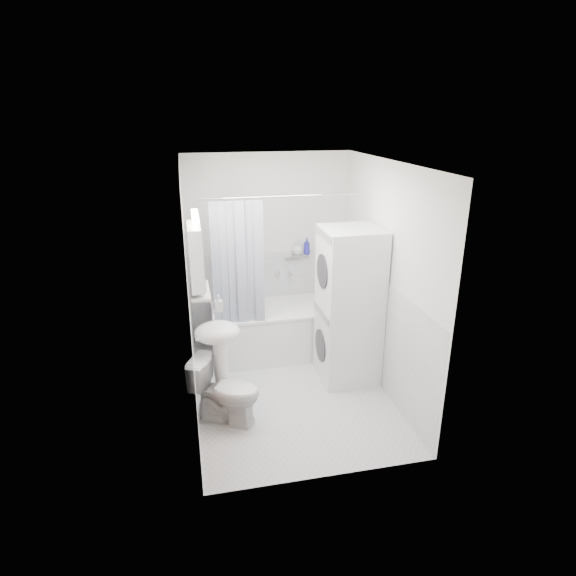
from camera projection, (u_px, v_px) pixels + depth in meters
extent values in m
plane|color=silver|center=(291.00, 392.00, 5.17)|extent=(2.60, 2.60, 0.00)
plane|color=white|center=(269.00, 252.00, 5.94)|extent=(2.00, 0.00, 2.00)
plane|color=white|center=(330.00, 347.00, 3.56)|extent=(2.00, 0.00, 2.00)
plane|color=white|center=(189.00, 295.00, 4.55)|extent=(0.00, 2.60, 2.60)
plane|color=white|center=(386.00, 280.00, 4.95)|extent=(0.00, 2.60, 2.60)
plane|color=white|center=(292.00, 163.00, 4.34)|extent=(2.60, 2.60, 0.00)
plane|color=white|center=(269.00, 298.00, 6.14)|extent=(1.98, 0.00, 1.98)
plane|color=white|center=(194.00, 352.00, 4.76)|extent=(0.00, 2.58, 2.58)
plane|color=white|center=(381.00, 333.00, 5.16)|extent=(0.00, 2.58, 2.58)
plane|color=brown|center=(196.00, 358.00, 3.82)|extent=(0.00, 2.00, 2.00)
cylinder|color=silver|center=(198.00, 339.00, 4.13)|extent=(0.04, 0.04, 0.04)
cube|color=white|center=(280.00, 331.00, 5.92)|extent=(1.59, 0.74, 0.58)
cube|color=white|center=(279.00, 308.00, 5.81)|extent=(1.61, 0.76, 0.03)
cube|color=silver|center=(279.00, 317.00, 5.85)|extent=(1.41, 0.56, 0.20)
cylinder|color=silver|center=(290.00, 272.00, 6.04)|extent=(0.04, 0.12, 0.04)
cylinder|color=silver|center=(285.00, 196.00, 5.03)|extent=(1.79, 0.02, 0.02)
cube|color=#152149|center=(217.00, 269.00, 5.14)|extent=(0.10, 0.02, 1.45)
cube|color=#152149|center=(225.00, 268.00, 5.16)|extent=(0.10, 0.02, 1.45)
cube|color=#152149|center=(233.00, 268.00, 5.18)|extent=(0.10, 0.02, 1.45)
cube|color=#152149|center=(242.00, 267.00, 5.20)|extent=(0.10, 0.02, 1.45)
cube|color=#152149|center=(250.00, 267.00, 5.22)|extent=(0.10, 0.02, 1.45)
cube|color=#152149|center=(258.00, 266.00, 5.23)|extent=(0.10, 0.02, 1.45)
ellipsoid|color=white|center=(217.00, 332.00, 4.60)|extent=(0.44, 0.37, 0.20)
cylinder|color=white|center=(222.00, 375.00, 4.77)|extent=(0.14, 0.14, 0.75)
cylinder|color=silver|center=(213.00, 315.00, 4.68)|extent=(0.03, 0.03, 0.14)
cylinder|color=silver|center=(213.00, 311.00, 4.62)|extent=(0.02, 0.10, 0.02)
cube|color=white|center=(196.00, 256.00, 4.54)|extent=(0.12, 0.50, 0.60)
cube|color=white|center=(203.00, 256.00, 4.55)|extent=(0.01, 0.47, 0.57)
cube|color=#FFEABF|center=(195.00, 216.00, 4.41)|extent=(0.06, 0.45, 0.06)
cube|color=silver|center=(200.00, 291.00, 4.67)|extent=(0.18, 0.54, 0.02)
cube|color=silver|center=(294.00, 256.00, 5.97)|extent=(0.22, 0.06, 0.02)
cube|color=#4C101E|center=(192.00, 264.00, 5.22)|extent=(0.05, 0.32, 0.75)
cube|color=#4C101E|center=(193.00, 233.00, 5.11)|extent=(0.03, 0.28, 0.08)
cylinder|color=silver|center=(189.00, 229.00, 5.09)|extent=(0.02, 0.04, 0.02)
cube|color=white|center=(347.00, 342.00, 5.34)|extent=(0.61, 0.61, 0.86)
cylinder|color=#2D2D33|center=(321.00, 345.00, 5.28)|extent=(0.02, 0.36, 0.36)
cube|color=gray|center=(321.00, 313.00, 5.15)|extent=(0.01, 0.55, 0.08)
cube|color=white|center=(351.00, 268.00, 5.04)|extent=(0.61, 0.61, 0.86)
cylinder|color=#2D2D33|center=(322.00, 271.00, 4.98)|extent=(0.02, 0.36, 0.36)
cube|color=gray|center=(323.00, 235.00, 4.85)|extent=(0.01, 0.55, 0.08)
imported|color=white|center=(226.00, 391.00, 4.59)|extent=(0.76, 0.61, 0.65)
imported|color=gray|center=(219.00, 307.00, 4.93)|extent=(0.08, 0.17, 0.08)
imported|color=gray|center=(201.00, 291.00, 4.51)|extent=(0.07, 0.18, 0.07)
imported|color=gray|center=(199.00, 281.00, 4.75)|extent=(0.10, 0.09, 0.10)
imported|color=gray|center=(297.00, 250.00, 5.95)|extent=(0.13, 0.17, 0.13)
imported|color=#2A279E|center=(307.00, 251.00, 5.98)|extent=(0.08, 0.21, 0.08)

